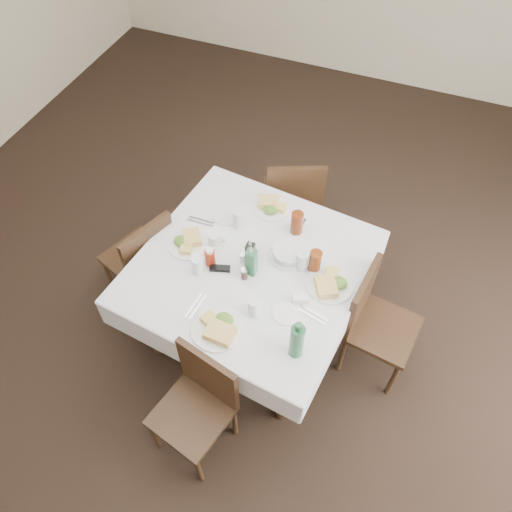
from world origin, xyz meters
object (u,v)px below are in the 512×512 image
at_px(dining_table, 251,272).
at_px(chair_west, 144,257).
at_px(water_n, 239,219).
at_px(water_s, 254,307).
at_px(oil_cruet_dark, 250,252).
at_px(bread_basket, 289,254).
at_px(green_bottle, 297,341).
at_px(water_e, 302,261).
at_px(water_w, 198,266).
at_px(chair_east, 373,318).
at_px(coffee_mug, 214,240).
at_px(ketchup_bottle, 210,257).
at_px(chair_south, 200,399).
at_px(oil_cruet_green, 251,261).
at_px(chair_north, 293,196).

bearing_deg(dining_table, chair_west, -178.66).
height_order(water_n, water_s, water_n).
relative_size(chair_west, oil_cruet_dark, 4.19).
relative_size(bread_basket, green_bottle, 0.77).
height_order(chair_west, water_n, water_n).
height_order(oil_cruet_dark, green_bottle, green_bottle).
distance_m(water_e, oil_cruet_dark, 0.31).
height_order(dining_table, water_w, water_w).
distance_m(water_n, water_e, 0.51).
distance_m(chair_east, coffee_mug, 1.11).
relative_size(dining_table, ketchup_bottle, 10.85).
bearing_deg(chair_south, oil_cruet_green, 88.45).
height_order(chair_north, chair_east, chair_north).
distance_m(chair_south, oil_cruet_dark, 0.90).
relative_size(chair_east, coffee_mug, 6.75).
bearing_deg(bread_basket, water_w, -146.70).
relative_size(chair_north, water_w, 6.76).
height_order(bread_basket, oil_cruet_green, oil_cruet_green).
xyz_separation_m(chair_north, water_e, (0.31, -0.81, 0.33)).
bearing_deg(bread_basket, coffee_mug, -171.63).
xyz_separation_m(chair_south, ketchup_bottle, (-0.24, 0.71, 0.35)).
bearing_deg(bread_basket, chair_east, -5.19).
relative_size(water_e, water_w, 1.03).
distance_m(chair_south, ketchup_bottle, 0.82).
xyz_separation_m(water_w, oil_cruet_dark, (0.26, 0.19, 0.02)).
xyz_separation_m(oil_cruet_green, coffee_mug, (-0.30, 0.12, -0.07)).
bearing_deg(green_bottle, oil_cruet_dark, 133.37).
bearing_deg(coffee_mug, water_w, -89.27).
bearing_deg(chair_west, bread_basket, 9.07).
xyz_separation_m(water_e, coffee_mug, (-0.57, -0.02, -0.03)).
distance_m(coffee_mug, green_bottle, 0.90).
bearing_deg(green_bottle, chair_west, 160.36).
xyz_separation_m(chair_east, water_n, (-0.98, 0.18, 0.34)).
relative_size(chair_west, coffee_mug, 6.72).
bearing_deg(green_bottle, oil_cruet_green, 135.79).
bearing_deg(dining_table, chair_north, 91.13).
height_order(chair_east, bread_basket, chair_east).
bearing_deg(oil_cruet_green, bread_basket, 48.09).
bearing_deg(oil_cruet_dark, water_w, -143.72).
distance_m(water_n, coffee_mug, 0.21).
height_order(water_s, bread_basket, water_s).
bearing_deg(water_s, ketchup_bottle, 148.41).
distance_m(chair_west, water_s, 1.04).
height_order(dining_table, green_bottle, green_bottle).
bearing_deg(chair_west, ketchup_bottle, -6.44).
bearing_deg(water_w, oil_cruet_dark, 36.28).
bearing_deg(chair_north, water_e, -68.86).
xyz_separation_m(chair_north, oil_cruet_dark, (0.01, -0.88, 0.35)).
distance_m(chair_north, ketchup_bottle, 1.06).
xyz_separation_m(chair_north, oil_cruet_green, (0.04, -0.95, 0.37)).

